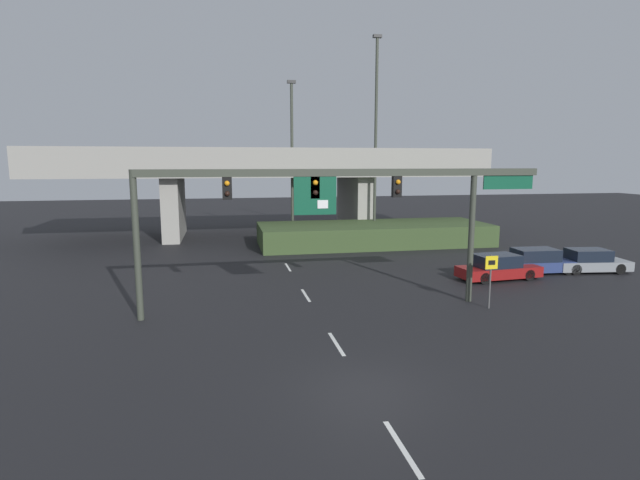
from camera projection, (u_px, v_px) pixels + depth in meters
ground_plane at (364, 388)px, 14.67m from camera, size 160.00×160.00×0.00m
lane_markings at (296, 280)px, 28.20m from camera, size 0.14×36.61×0.01m
signal_gantry at (339, 195)px, 21.85m from camera, size 18.19×0.44×6.29m
speed_limit_sign at (491, 274)px, 22.40m from camera, size 0.60×0.11×2.48m
highway_light_pole_near at (376, 136)px, 41.18m from camera, size 0.70×0.36×16.68m
highway_light_pole_far at (292, 157)px, 41.67m from camera, size 0.70×0.36×13.19m
overpass_bridge at (267, 174)px, 44.60m from camera, size 38.24×9.95×7.74m
grass_embankment at (374, 234)px, 40.14m from camera, size 18.31×6.56×1.68m
parked_sedan_near_right at (498, 268)px, 28.21m from camera, size 4.78×2.16×1.43m
parked_sedan_mid_right at (537, 262)px, 29.87m from camera, size 4.85×2.06×1.47m
parked_sedan_far_right at (589, 261)px, 30.12m from camera, size 4.57×2.28×1.39m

